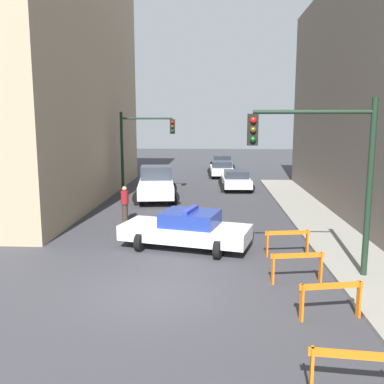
{
  "coord_description": "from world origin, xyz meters",
  "views": [
    {
      "loc": [
        1.4,
        -11.13,
        4.69
      ],
      "look_at": [
        0.44,
        7.25,
        1.59
      ],
      "focal_mm": 40.0,
      "sensor_mm": 36.0,
      "label": 1
    }
  ],
  "objects_px": {
    "parked_car_far": "(222,162)",
    "white_truck": "(156,184)",
    "parked_car_mid": "(221,169)",
    "pedestrian_crossing": "(125,203)",
    "police_car": "(187,229)",
    "barrier_front": "(356,367)",
    "barrier_corner": "(287,239)",
    "barrier_back": "(297,263)",
    "traffic_light_near": "(330,161)",
    "traffic_cone": "(219,246)",
    "traffic_light_far": "(139,141)",
    "barrier_mid": "(331,294)",
    "parked_car_near": "(236,180)"
  },
  "relations": [
    {
      "from": "parked_car_near",
      "to": "parked_car_mid",
      "type": "relative_size",
      "value": 1.0
    },
    {
      "from": "parked_car_near",
      "to": "barrier_back",
      "type": "height_order",
      "value": "parked_car_near"
    },
    {
      "from": "white_truck",
      "to": "traffic_cone",
      "type": "xyz_separation_m",
      "value": [
        3.68,
        -10.74,
        -0.59
      ]
    },
    {
      "from": "barrier_front",
      "to": "traffic_light_far",
      "type": "bearing_deg",
      "value": 109.6
    },
    {
      "from": "parked_car_far",
      "to": "pedestrian_crossing",
      "type": "distance_m",
      "value": 22.83
    },
    {
      "from": "barrier_front",
      "to": "traffic_cone",
      "type": "relative_size",
      "value": 2.43
    },
    {
      "from": "barrier_corner",
      "to": "police_car",
      "type": "bearing_deg",
      "value": 168.66
    },
    {
      "from": "traffic_cone",
      "to": "parked_car_near",
      "type": "bearing_deg",
      "value": 84.86
    },
    {
      "from": "parked_car_far",
      "to": "traffic_light_near",
      "type": "bearing_deg",
      "value": -87.73
    },
    {
      "from": "traffic_light_near",
      "to": "parked_car_far",
      "type": "xyz_separation_m",
      "value": [
        -2.56,
        29.24,
        -2.86
      ]
    },
    {
      "from": "police_car",
      "to": "barrier_corner",
      "type": "height_order",
      "value": "police_car"
    },
    {
      "from": "traffic_light_near",
      "to": "pedestrian_crossing",
      "type": "relative_size",
      "value": 3.13
    },
    {
      "from": "police_car",
      "to": "barrier_front",
      "type": "xyz_separation_m",
      "value": [
        3.4,
        -8.58,
        -0.11
      ]
    },
    {
      "from": "white_truck",
      "to": "parked_car_mid",
      "type": "relative_size",
      "value": 1.28
    },
    {
      "from": "parked_car_near",
      "to": "traffic_light_near",
      "type": "bearing_deg",
      "value": -85.88
    },
    {
      "from": "parked_car_mid",
      "to": "pedestrian_crossing",
      "type": "distance_m",
      "value": 17.0
    },
    {
      "from": "parked_car_near",
      "to": "traffic_cone",
      "type": "height_order",
      "value": "parked_car_near"
    },
    {
      "from": "barrier_back",
      "to": "traffic_cone",
      "type": "distance_m",
      "value": 3.39
    },
    {
      "from": "parked_car_near",
      "to": "police_car",
      "type": "bearing_deg",
      "value": -102.38
    },
    {
      "from": "white_truck",
      "to": "traffic_cone",
      "type": "relative_size",
      "value": 8.55
    },
    {
      "from": "police_car",
      "to": "barrier_back",
      "type": "height_order",
      "value": "police_car"
    },
    {
      "from": "police_car",
      "to": "barrier_front",
      "type": "distance_m",
      "value": 9.23
    },
    {
      "from": "barrier_corner",
      "to": "parked_car_mid",
      "type": "bearing_deg",
      "value": 95.27
    },
    {
      "from": "pedestrian_crossing",
      "to": "barrier_back",
      "type": "distance_m",
      "value": 9.92
    },
    {
      "from": "parked_car_mid",
      "to": "barrier_mid",
      "type": "distance_m",
      "value": 26.09
    },
    {
      "from": "police_car",
      "to": "traffic_cone",
      "type": "bearing_deg",
      "value": -106.53
    },
    {
      "from": "police_car",
      "to": "barrier_corner",
      "type": "bearing_deg",
      "value": -86.33
    },
    {
      "from": "white_truck",
      "to": "pedestrian_crossing",
      "type": "height_order",
      "value": "white_truck"
    },
    {
      "from": "white_truck",
      "to": "parked_car_far",
      "type": "xyz_separation_m",
      "value": [
        4.25,
        16.42,
        -0.23
      ]
    },
    {
      "from": "white_truck",
      "to": "police_car",
      "type": "bearing_deg",
      "value": -83.36
    },
    {
      "from": "parked_car_near",
      "to": "barrier_front",
      "type": "distance_m",
      "value": 22.41
    },
    {
      "from": "parked_car_far",
      "to": "barrier_front",
      "type": "distance_m",
      "value": 35.05
    },
    {
      "from": "traffic_light_far",
      "to": "white_truck",
      "type": "xyz_separation_m",
      "value": [
        1.22,
        -1.38,
        -2.49
      ]
    },
    {
      "from": "parked_car_near",
      "to": "parked_car_far",
      "type": "distance_m",
      "value": 12.63
    },
    {
      "from": "parked_car_far",
      "to": "police_car",
      "type": "bearing_deg",
      "value": -96.54
    },
    {
      "from": "police_car",
      "to": "parked_car_near",
      "type": "height_order",
      "value": "police_car"
    },
    {
      "from": "traffic_light_far",
      "to": "barrier_mid",
      "type": "relative_size",
      "value": 3.29
    },
    {
      "from": "traffic_light_far",
      "to": "barrier_corner",
      "type": "xyz_separation_m",
      "value": [
        7.27,
        -12.1,
        -2.78
      ]
    },
    {
      "from": "pedestrian_crossing",
      "to": "barrier_corner",
      "type": "bearing_deg",
      "value": 124.24
    },
    {
      "from": "pedestrian_crossing",
      "to": "barrier_mid",
      "type": "distance_m",
      "value": 11.92
    },
    {
      "from": "parked_car_far",
      "to": "barrier_mid",
      "type": "height_order",
      "value": "parked_car_far"
    },
    {
      "from": "parked_car_mid",
      "to": "police_car",
      "type": "bearing_deg",
      "value": -97.02
    },
    {
      "from": "white_truck",
      "to": "barrier_corner",
      "type": "height_order",
      "value": "white_truck"
    },
    {
      "from": "parked_car_far",
      "to": "white_truck",
      "type": "bearing_deg",
      "value": -107.24
    },
    {
      "from": "traffic_light_near",
      "to": "barrier_corner",
      "type": "distance_m",
      "value": 3.67
    },
    {
      "from": "traffic_light_near",
      "to": "barrier_back",
      "type": "xyz_separation_m",
      "value": [
        -0.9,
        -0.46,
        -2.91
      ]
    },
    {
      "from": "parked_car_mid",
      "to": "traffic_light_far",
      "type": "bearing_deg",
      "value": -122.91
    },
    {
      "from": "parked_car_near",
      "to": "barrier_mid",
      "type": "distance_m",
      "value": 19.4
    },
    {
      "from": "barrier_back",
      "to": "traffic_light_near",
      "type": "bearing_deg",
      "value": 26.85
    },
    {
      "from": "barrier_mid",
      "to": "barrier_back",
      "type": "height_order",
      "value": "same"
    }
  ]
}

